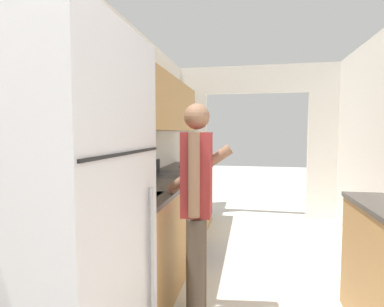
% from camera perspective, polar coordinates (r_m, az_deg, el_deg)
% --- Properties ---
extents(wall_left, '(0.38, 6.91, 2.50)m').
position_cam_1_polar(wall_left, '(2.80, -13.32, 4.56)').
color(wall_left, white).
rests_on(wall_left, ground_plane).
extents(wall_far_with_doorway, '(2.95, 0.06, 2.50)m').
position_cam_1_polar(wall_far_with_doorway, '(5.08, 11.99, 4.32)').
color(wall_far_with_doorway, white).
rests_on(wall_far_with_doorway, ground_plane).
extents(counter_left, '(0.62, 3.21, 0.93)m').
position_cam_1_polar(counter_left, '(3.31, -5.21, -12.54)').
color(counter_left, '#B2844C').
rests_on(counter_left, ground_plane).
extents(refrigerator, '(0.74, 0.75, 1.84)m').
position_cam_1_polar(refrigerator, '(1.49, -25.02, -15.44)').
color(refrigerator, '#B7B7BC').
rests_on(refrigerator, ground_plane).
extents(range_oven, '(0.66, 0.75, 1.07)m').
position_cam_1_polar(range_oven, '(3.59, -3.70, -11.14)').
color(range_oven, black).
rests_on(range_oven, ground_plane).
extents(person, '(0.52, 0.38, 1.61)m').
position_cam_1_polar(person, '(2.21, 0.92, -10.23)').
color(person, '#4C4238').
rests_on(person, ground_plane).
extents(knife, '(0.14, 0.31, 0.02)m').
position_cam_1_polar(knife, '(4.12, -1.93, -2.59)').
color(knife, '#B7B7BC').
rests_on(knife, counter_left).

